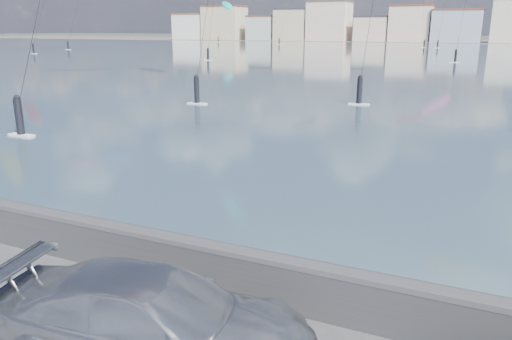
{
  "coord_description": "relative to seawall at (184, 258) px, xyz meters",
  "views": [
    {
      "loc": [
        5.11,
        -5.01,
        5.04
      ],
      "look_at": [
        1.0,
        4.0,
        2.2
      ],
      "focal_mm": 35.0,
      "sensor_mm": 36.0,
      "label": 1
    }
  ],
  "objects": [
    {
      "name": "far_shore_strip",
      "position": [
        0.0,
        197.3,
        -0.57
      ],
      "size": [
        500.0,
        60.0,
        0.0
      ],
      "primitive_type": "cube",
      "color": "#4C473D",
      "rests_on": "ground"
    },
    {
      "name": "bay_water",
      "position": [
        0.0,
        88.8,
        -0.58
      ],
      "size": [
        500.0,
        177.0,
        0.0
      ],
      "primitive_type": "cube",
      "color": "#395868",
      "rests_on": "ground"
    },
    {
      "name": "car_silver",
      "position": [
        0.95,
        -2.32,
        0.16
      ],
      "size": [
        5.41,
        2.96,
        1.48
      ],
      "primitive_type": "imported",
      "rotation": [
        0.0,
        0.0,
        1.75
      ],
      "color": "#B3B6B9",
      "rests_on": "ground"
    },
    {
      "name": "far_buildings",
      "position": [
        1.31,
        183.3,
        5.44
      ],
      "size": [
        240.79,
        13.26,
        14.6
      ],
      "color": "white",
      "rests_on": "ground"
    },
    {
      "name": "seawall",
      "position": [
        0.0,
        0.0,
        0.0
      ],
      "size": [
        400.0,
        0.36,
        1.08
      ],
      "color": "#28282B",
      "rests_on": "ground"
    },
    {
      "name": "kitesurfer_4",
      "position": [
        -80.89,
        155.96,
        11.8
      ],
      "size": [
        8.92,
        11.26,
        14.8
      ],
      "color": "#19BFBF",
      "rests_on": "ground"
    }
  ]
}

